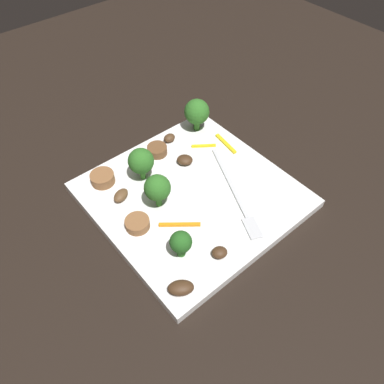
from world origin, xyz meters
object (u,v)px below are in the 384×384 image
broccoli_floret_2 (181,243)px  pepper_strip_1 (204,146)px  fork (237,197)px  mushroom_0 (169,138)px  broccoli_floret_0 (141,161)px  mushroom_1 (219,252)px  sausage_slice_0 (103,178)px  mushroom_3 (121,195)px  broccoli_floret_3 (157,188)px  sausage_slice_1 (138,224)px  mushroom_2 (181,288)px  plate (192,195)px  broccoli_floret_1 (197,112)px  mushroom_4 (185,160)px  sausage_slice_2 (157,150)px  pepper_strip_2 (226,144)px  pepper_strip_0 (180,225)px

broccoli_floret_2 → pepper_strip_1: bearing=130.7°
fork → mushroom_0: (-0.16, 0.00, 0.00)m
broccoli_floret_0 → mushroom_1: 0.18m
sausage_slice_0 → mushroom_3: (0.05, 0.00, -0.00)m
broccoli_floret_3 → sausage_slice_0: bearing=-157.0°
broccoli_floret_0 → pepper_strip_1: broccoli_floret_0 is taller
broccoli_floret_2 → mushroom_1: (0.03, 0.04, -0.02)m
sausage_slice_1 → mushroom_2: mushroom_2 is taller
sausage_slice_0 → fork: bearing=41.0°
plate → sausage_slice_0: sausage_slice_0 is taller
broccoli_floret_1 → fork: bearing=-19.9°
mushroom_1 → broccoli_floret_1: bearing=146.0°
broccoli_floret_3 → mushroom_4: 0.10m
mushroom_3 → mushroom_1: bearing=15.1°
sausage_slice_2 → mushroom_1: bearing=-14.6°
sausage_slice_1 → plate: bearing=91.1°
broccoli_floret_2 → pepper_strip_2: 0.22m
mushroom_2 → pepper_strip_0: (-0.08, 0.06, -0.00)m
broccoli_floret_0 → broccoli_floret_3: bearing=-12.9°
fork → mushroom_0: mushroom_0 is taller
mushroom_3 → pepper_strip_1: (-0.01, 0.17, -0.00)m
broccoli_floret_0 → broccoli_floret_2: broccoli_floret_0 is taller
broccoli_floret_2 → mushroom_0: bearing=146.1°
broccoli_floret_0 → mushroom_2: (0.18, -0.07, -0.03)m
mushroom_1 → pepper_strip_1: mushroom_1 is taller
broccoli_floret_1 → mushroom_1: 0.26m
sausage_slice_1 → pepper_strip_0: sausage_slice_1 is taller
mushroom_3 → plate: bearing=56.5°
fork → broccoli_floret_1: (-0.16, 0.06, 0.03)m
plate → broccoli_floret_2: bearing=-47.6°
mushroom_3 → sausage_slice_1: bearing=-10.1°
fork → broccoli_floret_1: size_ratio=2.96×
pepper_strip_0 → pepper_strip_2: bearing=116.2°
pepper_strip_1 → broccoli_floret_0: bearing=-93.3°
broccoli_floret_1 → broccoli_floret_3: 0.18m
pepper_strip_0 → pepper_strip_1: same height
broccoli_floret_1 → broccoli_floret_3: bearing=-58.2°
mushroom_2 → mushroom_3: (-0.17, 0.02, -0.00)m
sausage_slice_1 → mushroom_1: (0.10, 0.05, -0.00)m
broccoli_floret_3 → mushroom_1: 0.12m
pepper_strip_2 → pepper_strip_0: bearing=-63.8°
broccoli_floret_1 → pepper_strip_2: size_ratio=1.09×
broccoli_floret_0 → sausage_slice_2: size_ratio=1.70×
broccoli_floret_1 → pepper_strip_0: bearing=-46.9°
broccoli_floret_0 → mushroom_1: broccoli_floret_0 is taller
broccoli_floret_1 → mushroom_4: (0.05, -0.07, -0.03)m
sausage_slice_0 → pepper_strip_1: size_ratio=0.89×
pepper_strip_1 → mushroom_4: bearing=-78.9°
sausage_slice_0 → pepper_strip_2: size_ratio=0.68×
sausage_slice_2 → mushroom_1: 0.21m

